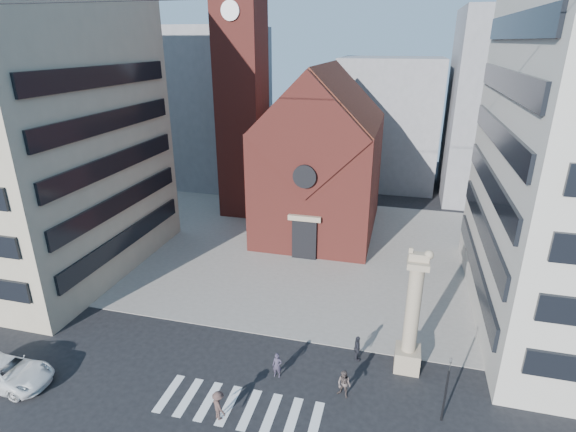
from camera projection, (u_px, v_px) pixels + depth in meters
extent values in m
plane|color=black|center=(247.00, 372.00, 29.19)|extent=(120.00, 120.00, 0.00)
cube|color=gray|center=(309.00, 249.00, 46.30)|extent=(46.00, 30.00, 0.05)
cube|color=maroon|center=(321.00, 178.00, 49.54)|extent=(12.00, 16.00, 12.00)
cube|color=maroon|center=(323.00, 122.00, 47.71)|extent=(12.00, 15.40, 12.00)
cube|color=maroon|center=(306.00, 138.00, 40.19)|extent=(11.76, 0.50, 11.76)
cylinder|color=black|center=(305.00, 177.00, 41.06)|extent=(2.20, 0.30, 2.20)
cube|color=black|center=(304.00, 240.00, 43.65)|extent=(2.40, 0.30, 4.00)
cube|color=gray|center=(304.00, 218.00, 42.76)|extent=(3.20, 0.40, 0.50)
cube|color=maroon|center=(242.00, 89.00, 51.31)|extent=(5.00, 5.00, 30.00)
cylinder|color=white|center=(230.00, 10.00, 46.05)|extent=(2.00, 0.20, 2.00)
cube|color=tan|center=(20.00, 128.00, 39.09)|extent=(18.00, 20.00, 26.00)
cube|color=gray|center=(207.00, 107.00, 65.92)|extent=(16.00, 14.00, 22.00)
cube|color=gray|center=(388.00, 123.00, 65.07)|extent=(14.00, 12.00, 18.00)
cube|color=gray|center=(515.00, 108.00, 57.53)|extent=(16.00, 14.00, 24.00)
cube|color=gray|center=(407.00, 359.00, 29.28)|extent=(1.60, 1.60, 1.50)
cylinder|color=gray|center=(413.00, 309.00, 27.91)|extent=(0.90, 0.90, 6.00)
cube|color=gray|center=(418.00, 264.00, 26.75)|extent=(1.30, 1.30, 0.40)
cube|color=gray|center=(419.00, 258.00, 26.60)|extent=(1.20, 0.50, 0.55)
sphere|color=gray|center=(429.00, 255.00, 26.38)|extent=(0.56, 0.56, 0.56)
cube|color=gray|center=(411.00, 251.00, 26.57)|extent=(0.25, 0.15, 0.35)
cylinder|color=black|center=(445.00, 396.00, 24.84)|extent=(0.12, 0.12, 3.50)
imported|color=black|center=(450.00, 364.00, 24.05)|extent=(0.13, 0.16, 0.80)
imported|color=white|center=(7.00, 372.00, 27.98)|extent=(5.82, 2.73, 1.61)
imported|color=#352F41|center=(277.00, 365.00, 28.51)|extent=(0.62, 0.42, 1.69)
imported|color=#504340|center=(344.00, 384.00, 26.85)|extent=(1.08, 0.97, 1.83)
imported|color=#212128|center=(357.00, 348.00, 29.98)|extent=(0.72, 1.16, 1.84)
imported|color=#43302D|center=(219.00, 405.00, 25.29)|extent=(1.36, 1.27, 1.84)
imported|color=black|center=(252.00, 244.00, 46.42)|extent=(0.71, 1.61, 0.82)
imported|color=black|center=(266.00, 245.00, 46.03)|extent=(0.58, 1.56, 0.91)
imported|color=black|center=(281.00, 248.00, 45.67)|extent=(0.71, 1.61, 0.82)
imported|color=black|center=(297.00, 249.00, 45.28)|extent=(0.58, 1.56, 0.91)
imported|color=black|center=(312.00, 251.00, 44.92)|extent=(0.71, 1.61, 0.82)
imported|color=black|center=(328.00, 252.00, 44.53)|extent=(0.58, 1.56, 0.91)
imported|color=black|center=(344.00, 255.00, 44.17)|extent=(0.71, 1.61, 0.82)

